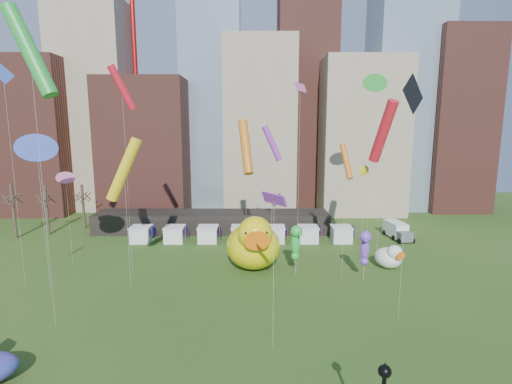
{
  "coord_description": "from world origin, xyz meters",
  "views": [
    {
      "loc": [
        3.03,
        -19.7,
        17.07
      ],
      "look_at": [
        3.12,
        10.09,
        12.0
      ],
      "focal_mm": 27.0,
      "sensor_mm": 36.0,
      "label": 1
    }
  ],
  "objects_px": {
    "big_duck": "(254,243)",
    "small_duck": "(390,257)",
    "seahorse_green": "(296,240)",
    "box_truck": "(397,230)",
    "seahorse_purple": "(365,245)"
  },
  "relations": [
    {
      "from": "seahorse_purple",
      "to": "box_truck",
      "type": "xyz_separation_m",
      "value": [
        9.77,
        16.67,
        -2.85
      ]
    },
    {
      "from": "seahorse_green",
      "to": "seahorse_purple",
      "type": "xyz_separation_m",
      "value": [
        7.49,
        -1.88,
        -0.06
      ]
    },
    {
      "from": "seahorse_green",
      "to": "box_truck",
      "type": "bearing_deg",
      "value": 18.91
    },
    {
      "from": "seahorse_purple",
      "to": "big_duck",
      "type": "bearing_deg",
      "value": 174.83
    },
    {
      "from": "small_duck",
      "to": "seahorse_purple",
      "type": "bearing_deg",
      "value": -159.27
    },
    {
      "from": "big_duck",
      "to": "seahorse_green",
      "type": "bearing_deg",
      "value": -25.87
    },
    {
      "from": "small_duck",
      "to": "seahorse_green",
      "type": "height_order",
      "value": "seahorse_green"
    },
    {
      "from": "big_duck",
      "to": "small_duck",
      "type": "height_order",
      "value": "big_duck"
    },
    {
      "from": "big_duck",
      "to": "seahorse_purple",
      "type": "distance_m",
      "value": 12.95
    },
    {
      "from": "big_duck",
      "to": "box_truck",
      "type": "bearing_deg",
      "value": 25.14
    },
    {
      "from": "big_duck",
      "to": "small_duck",
      "type": "xyz_separation_m",
      "value": [
        16.56,
        0.14,
        -1.75
      ]
    },
    {
      "from": "small_duck",
      "to": "seahorse_purple",
      "type": "distance_m",
      "value": 6.3
    },
    {
      "from": "big_duck",
      "to": "small_duck",
      "type": "distance_m",
      "value": 16.65
    },
    {
      "from": "seahorse_purple",
      "to": "box_truck",
      "type": "height_order",
      "value": "seahorse_purple"
    },
    {
      "from": "small_duck",
      "to": "box_truck",
      "type": "relative_size",
      "value": 0.74
    }
  ]
}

